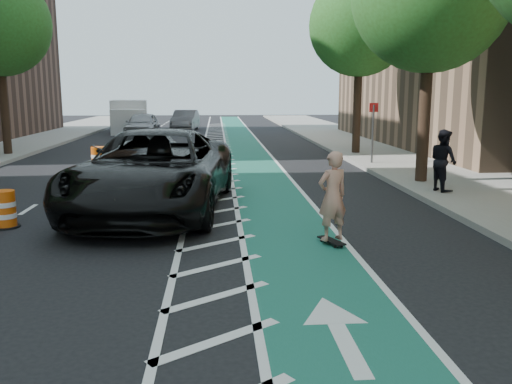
{
  "coord_description": "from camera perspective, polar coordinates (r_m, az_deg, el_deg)",
  "views": [
    {
      "loc": [
        1.53,
        -8.78,
        2.9
      ],
      "look_at": [
        2.23,
        0.91,
        1.1
      ],
      "focal_mm": 38.0,
      "sensor_mm": 36.0,
      "label": 1
    }
  ],
  "objects": [
    {
      "name": "ground",
      "position": [
        9.37,
        -13.43,
        -7.83
      ],
      "size": [
        120.0,
        120.0,
        0.0
      ],
      "primitive_type": "plane",
      "color": "black",
      "rests_on": "ground"
    },
    {
      "name": "bike_lane",
      "position": [
        19.06,
        0.34,
        1.78
      ],
      "size": [
        2.0,
        90.0,
        0.01
      ],
      "primitive_type": "cube",
      "color": "#195942",
      "rests_on": "ground"
    },
    {
      "name": "buffer_strip",
      "position": [
        19.0,
        -4.17,
        1.72
      ],
      "size": [
        1.4,
        90.0,
        0.01
      ],
      "primitive_type": "cube",
      "color": "silver",
      "rests_on": "ground"
    },
    {
      "name": "sidewalk_right",
      "position": [
        20.59,
        18.69,
        2.08
      ],
      "size": [
        5.0,
        90.0,
        0.15
      ],
      "primitive_type": "cube",
      "color": "gray",
      "rests_on": "ground"
    },
    {
      "name": "curb_right",
      "position": [
        19.77,
        12.13,
        2.08
      ],
      "size": [
        0.12,
        90.0,
        0.16
      ],
      "primitive_type": "cube",
      "color": "gray",
      "rests_on": "ground"
    },
    {
      "name": "tree_r_d",
      "position": [
        25.74,
        10.68,
        16.75
      ],
      "size": [
        4.2,
        4.2,
        7.9
      ],
      "color": "#382619",
      "rests_on": "ground"
    },
    {
      "name": "sign_post",
      "position": [
        21.7,
        12.19,
        6.19
      ],
      "size": [
        0.35,
        0.08,
        2.47
      ],
      "color": "#4C4C4C",
      "rests_on": "ground"
    },
    {
      "name": "skateboard",
      "position": [
        10.55,
        7.93,
        -5.11
      ],
      "size": [
        0.45,
        0.74,
        0.1
      ],
      "rotation": [
        0.0,
        0.0,
        0.38
      ],
      "color": "black",
      "rests_on": "ground"
    },
    {
      "name": "skateboarder",
      "position": [
        10.35,
        8.06,
        -0.43
      ],
      "size": [
        0.73,
        0.61,
        1.72
      ],
      "primitive_type": "imported",
      "rotation": [
        0.0,
        0.0,
        3.52
      ],
      "color": "tan",
      "rests_on": "skateboard"
    },
    {
      "name": "suv_near",
      "position": [
        13.44,
        -10.63,
        2.17
      ],
      "size": [
        4.06,
        7.45,
        1.98
      ],
      "primitive_type": "imported",
      "rotation": [
        0.0,
        0.0,
        -0.11
      ],
      "color": "black",
      "rests_on": "ground"
    },
    {
      "name": "suv_far",
      "position": [
        17.38,
        -12.21,
        3.44
      ],
      "size": [
        2.64,
        5.84,
        1.66
      ],
      "primitive_type": "imported",
      "rotation": [
        0.0,
        0.0,
        -0.05
      ],
      "color": "black",
      "rests_on": "ground"
    },
    {
      "name": "car_silver",
      "position": [
        35.9,
        -11.87,
        6.95
      ],
      "size": [
        2.02,
        4.75,
        1.6
      ],
      "primitive_type": "imported",
      "rotation": [
        0.0,
        0.0,
        -0.03
      ],
      "color": "gray",
      "rests_on": "ground"
    },
    {
      "name": "car_grey",
      "position": [
        41.49,
        -7.44,
        7.49
      ],
      "size": [
        2.04,
        4.79,
        1.54
      ],
      "primitive_type": "imported",
      "rotation": [
        0.0,
        0.0,
        -0.09
      ],
      "color": "#57565B",
      "rests_on": "ground"
    },
    {
      "name": "pedestrian",
      "position": [
        16.0,
        19.1,
        3.17
      ],
      "size": [
        0.82,
        0.96,
        1.73
      ],
      "primitive_type": "imported",
      "rotation": [
        0.0,
        0.0,
        1.78
      ],
      "color": "black",
      "rests_on": "sidewalk_right"
    },
    {
      "name": "box_truck",
      "position": [
        40.41,
        -13.21,
        7.63
      ],
      "size": [
        3.06,
        5.74,
        2.29
      ],
      "rotation": [
        0.0,
        0.0,
        0.12
      ],
      "color": "silver",
      "rests_on": "ground"
    },
    {
      "name": "barrel_a",
      "position": [
        12.89,
        -24.95,
        -1.75
      ],
      "size": [
        0.59,
        0.59,
        0.81
      ],
      "color": "#D9530B",
      "rests_on": "ground"
    },
    {
      "name": "barrel_b",
      "position": [
        20.46,
        -16.18,
        3.21
      ],
      "size": [
        0.69,
        0.69,
        0.94
      ],
      "color": "#DB550B",
      "rests_on": "ground"
    },
    {
      "name": "barrel_c",
      "position": [
        23.74,
        -13.68,
        4.21
      ],
      "size": [
        0.65,
        0.65,
        0.88
      ],
      "color": "#FF480D",
      "rests_on": "ground"
    }
  ]
}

